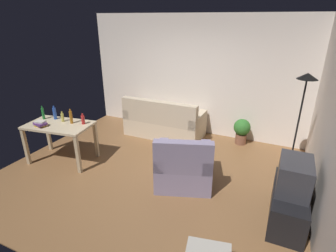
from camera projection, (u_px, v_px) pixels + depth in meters
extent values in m
cube|color=brown|center=(152.00, 173.00, 4.77)|extent=(5.20, 4.40, 0.02)
cube|color=silver|center=(194.00, 76.00, 6.11)|extent=(5.20, 0.10, 2.70)
cube|color=beige|center=(335.00, 127.00, 3.26)|extent=(0.10, 4.40, 2.70)
cube|color=beige|center=(165.00, 127.00, 6.27)|extent=(1.79, 0.84, 0.40)
cube|color=#C0AD91|center=(158.00, 113.00, 5.81)|extent=(1.79, 0.16, 0.52)
cube|color=#C8B597|center=(198.00, 120.00, 5.84)|extent=(0.16, 0.84, 0.22)
cube|color=#C8B597|center=(135.00, 110.00, 6.47)|extent=(0.16, 0.84, 0.22)
cube|color=black|center=(288.00, 204.00, 3.60)|extent=(0.44, 1.10, 0.48)
cube|color=#2D2D33|center=(294.00, 176.00, 3.43)|extent=(0.40, 0.60, 0.44)
cube|color=black|center=(312.00, 180.00, 3.35)|extent=(0.01, 0.52, 0.36)
cylinder|color=black|center=(288.00, 172.00, 4.77)|extent=(0.26, 0.26, 0.03)
cylinder|color=black|center=(297.00, 129.00, 4.45)|extent=(0.03, 0.03, 1.68)
cone|color=black|center=(308.00, 76.00, 4.11)|extent=(0.32, 0.32, 0.10)
cube|color=#C6B28E|center=(59.00, 125.00, 4.93)|extent=(1.29, 0.87, 0.04)
cube|color=tan|center=(26.00, 147.00, 4.95)|extent=(0.07, 0.07, 0.72)
cube|color=tan|center=(78.00, 155.00, 4.66)|extent=(0.07, 0.07, 0.72)
cube|color=tan|center=(48.00, 134.00, 5.50)|extent=(0.07, 0.07, 0.72)
cube|color=tan|center=(96.00, 140.00, 5.21)|extent=(0.07, 0.07, 0.72)
cylinder|color=brown|center=(241.00, 139.00, 5.85)|extent=(0.24, 0.24, 0.22)
sphere|color=#2D6B28|center=(242.00, 127.00, 5.75)|extent=(0.36, 0.36, 0.36)
cube|color=gray|center=(183.00, 172.00, 4.45)|extent=(1.13, 1.09, 0.40)
cube|color=slate|center=(183.00, 157.00, 3.96)|extent=(0.90, 0.45, 0.52)
cube|color=gray|center=(207.00, 156.00, 4.30)|extent=(0.43, 0.85, 0.22)
cube|color=gray|center=(161.00, 154.00, 4.36)|extent=(0.43, 0.85, 0.22)
cylinder|color=#1E722D|center=(43.00, 114.00, 5.13)|extent=(0.05, 0.05, 0.23)
cylinder|color=#1E722D|center=(42.00, 107.00, 5.08)|extent=(0.02, 0.02, 0.04)
cylinder|color=#2347A3|center=(55.00, 114.00, 5.13)|extent=(0.06, 0.06, 0.23)
cylinder|color=#2347A3|center=(54.00, 107.00, 5.08)|extent=(0.03, 0.03, 0.04)
cylinder|color=#BCB24C|center=(63.00, 118.00, 5.02)|extent=(0.05, 0.05, 0.16)
cylinder|color=#BCB24C|center=(62.00, 113.00, 4.98)|extent=(0.02, 0.02, 0.04)
cylinder|color=#9E6019|center=(71.00, 117.00, 4.92)|extent=(0.05, 0.05, 0.24)
cylinder|color=#9E6019|center=(70.00, 110.00, 4.86)|extent=(0.02, 0.02, 0.04)
cylinder|color=#AD2323|center=(83.00, 120.00, 4.90)|extent=(0.06, 0.06, 0.16)
cylinder|color=#AD2323|center=(82.00, 115.00, 4.86)|extent=(0.03, 0.03, 0.04)
cube|color=#B7932D|center=(41.00, 125.00, 4.83)|extent=(0.22, 0.17, 0.03)
cube|color=#593372|center=(40.00, 124.00, 4.80)|extent=(0.26, 0.20, 0.04)
cube|color=beige|center=(40.00, 122.00, 4.80)|extent=(0.19, 0.14, 0.03)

